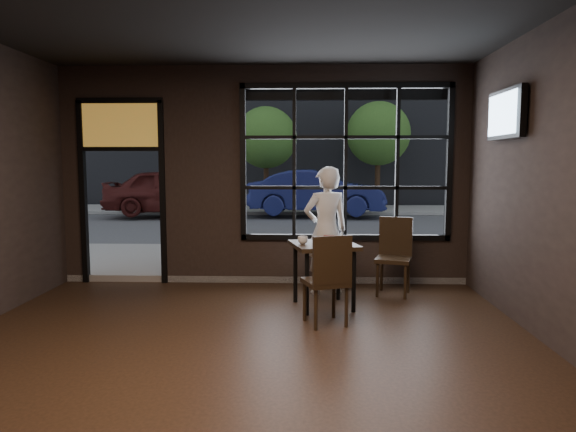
{
  "coord_description": "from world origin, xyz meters",
  "views": [
    {
      "loc": [
        0.6,
        -4.04,
        1.8
      ],
      "look_at": [
        0.4,
        2.2,
        1.15
      ],
      "focal_mm": 32.0,
      "sensor_mm": 36.0,
      "label": 1
    }
  ],
  "objects_px": {
    "cafe_table": "(324,275)",
    "navy_car": "(317,192)",
    "man": "(326,230)",
    "chair_near": "(325,279)"
  },
  "relations": [
    {
      "from": "cafe_table",
      "to": "chair_near",
      "type": "bearing_deg",
      "value": -105.1
    },
    {
      "from": "cafe_table",
      "to": "man",
      "type": "bearing_deg",
      "value": 71.03
    },
    {
      "from": "cafe_table",
      "to": "man",
      "type": "relative_size",
      "value": 0.46
    },
    {
      "from": "cafe_table",
      "to": "navy_car",
      "type": "relative_size",
      "value": 0.18
    },
    {
      "from": "man",
      "to": "navy_car",
      "type": "height_order",
      "value": "man"
    },
    {
      "from": "chair_near",
      "to": "navy_car",
      "type": "xyz_separation_m",
      "value": [
        0.18,
        11.19,
        0.32
      ]
    },
    {
      "from": "cafe_table",
      "to": "chair_near",
      "type": "xyz_separation_m",
      "value": [
        -0.01,
        -0.68,
        0.11
      ]
    },
    {
      "from": "chair_near",
      "to": "man",
      "type": "bearing_deg",
      "value": -112.02
    },
    {
      "from": "cafe_table",
      "to": "navy_car",
      "type": "xyz_separation_m",
      "value": [
        0.17,
        10.51,
        0.42
      ]
    },
    {
      "from": "cafe_table",
      "to": "navy_car",
      "type": "height_order",
      "value": "navy_car"
    }
  ]
}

